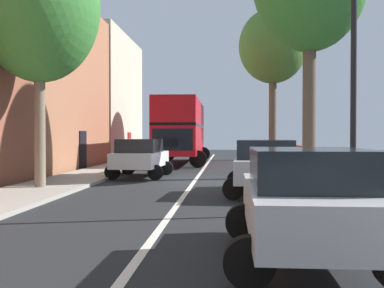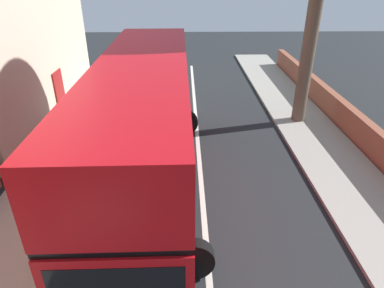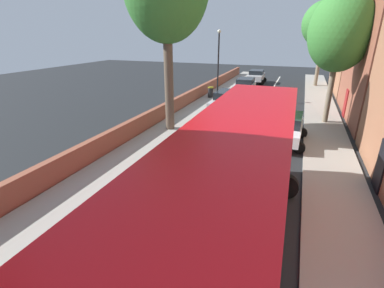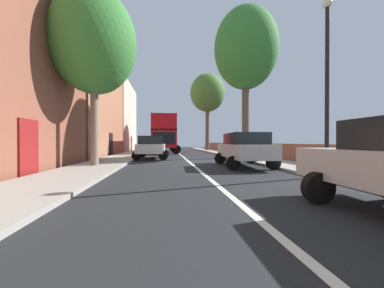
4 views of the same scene
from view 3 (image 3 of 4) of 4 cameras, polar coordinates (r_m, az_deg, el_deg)
ground_plane at (r=19.65m, az=11.15°, el=2.93°), size 84.00×84.00×0.00m
road_centre_line at (r=19.65m, az=11.15°, el=2.94°), size 0.16×54.00×0.01m
sidewalk_left at (r=19.51m, az=25.43°, el=1.24°), size 2.60×60.00×0.12m
sidewalk_right at (r=20.93m, az=-2.17°, el=4.65°), size 2.60×60.00×0.12m
boundary_wall_right at (r=21.42m, az=-6.03°, el=6.38°), size 0.36×54.00×1.16m
double_decker_bus at (r=7.70m, az=8.93°, el=-8.03°), size 3.66×11.22×4.06m
parked_car_silver_right_0 at (r=31.19m, az=10.66°, el=11.57°), size 2.43×4.22×1.66m
parked_car_silver_right_1 at (r=23.61m, az=7.04°, el=8.73°), size 2.64×4.58×1.72m
parked_car_silver_right_2 at (r=38.65m, az=12.85°, el=13.28°), size 2.55×4.13×1.67m
parked_car_white_left_3 at (r=17.52m, az=18.43°, el=3.24°), size 2.58×4.33×1.70m
street_tree_left_0 at (r=38.16m, az=25.23°, el=21.06°), size 5.00×5.00×9.56m
street_tree_left_2 at (r=21.93m, az=27.82°, el=19.35°), size 4.06×4.06×8.64m
lamppost_right at (r=26.95m, az=5.34°, el=16.48°), size 0.32×0.32×6.31m
litter_bin_right at (r=28.69m, az=3.76°, el=10.44°), size 0.55×0.55×1.04m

